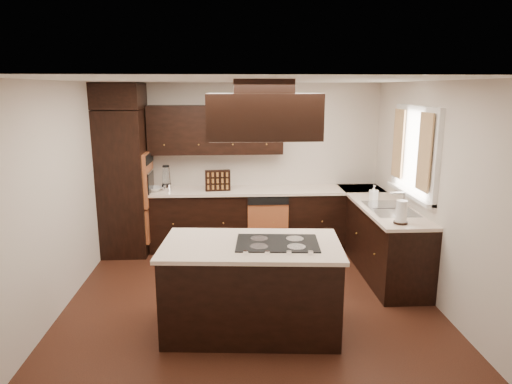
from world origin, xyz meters
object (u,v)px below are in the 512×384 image
island (251,288)px  spice_rack (218,180)px  oven_column (125,183)px  range_hood (263,116)px

island → spice_rack: bearing=103.7°
island → oven_column: bearing=130.9°
range_hood → spice_rack: (-0.51, 2.28, -1.09)m
oven_column → range_hood: (1.88, -2.25, 1.10)m
island → range_hood: range_hood is taller
island → spice_rack: size_ratio=4.59×
oven_column → range_hood: 3.13m
spice_rack → range_hood: bearing=-84.5°
island → spice_rack: (-0.39, 2.40, 0.63)m
island → range_hood: bearing=50.2°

